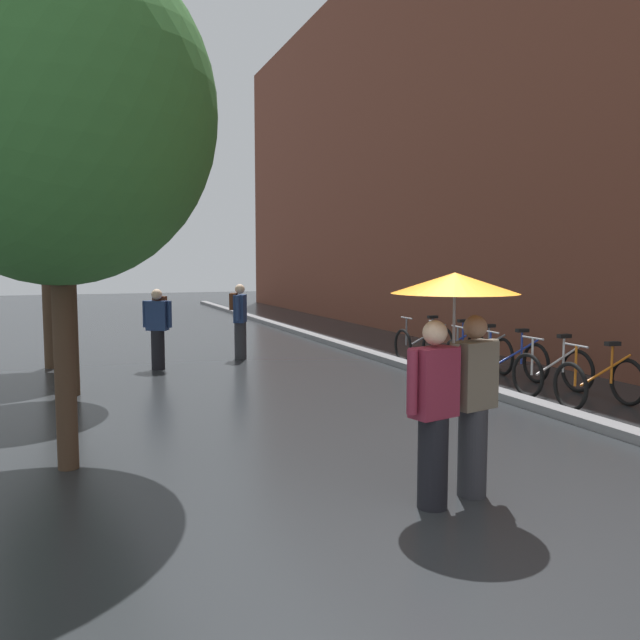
# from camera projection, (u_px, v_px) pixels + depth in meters

# --- Properties ---
(ground_plane) EXTENTS (80.00, 80.00, 0.00)m
(ground_plane) POSITION_uv_depth(u_px,v_px,m) (485.00, 533.00, 4.89)
(ground_plane) COLOR #26282B
(building_facade) EXTENTS (8.00, 36.00, 11.55)m
(building_facade) POSITION_uv_depth(u_px,v_px,m) (572.00, 128.00, 17.27)
(building_facade) COLOR brown
(building_facade) RESTS_ON ground
(kerb_strip) EXTENTS (0.30, 36.00, 0.12)m
(kerb_strip) POSITION_uv_depth(u_px,v_px,m) (345.00, 346.00, 15.32)
(kerb_strip) COLOR slate
(kerb_strip) RESTS_ON ground
(street_tree_0) EXTENTS (3.13, 3.13, 5.28)m
(street_tree_0) POSITION_uv_depth(u_px,v_px,m) (55.00, 110.00, 6.10)
(street_tree_0) COLOR #473323
(street_tree_0) RESTS_ON ground
(street_tree_1) EXTENTS (2.22, 2.22, 4.73)m
(street_tree_1) POSITION_uv_depth(u_px,v_px,m) (64.00, 174.00, 9.63)
(street_tree_1) COLOR #473323
(street_tree_1) RESTS_ON ground
(street_tree_2) EXTENTS (2.51, 2.51, 5.71)m
(street_tree_2) POSITION_uv_depth(u_px,v_px,m) (44.00, 156.00, 12.16)
(street_tree_2) COLOR #473323
(street_tree_2) RESTS_ON ground
(parked_bicycle_0) EXTENTS (1.12, 0.76, 0.96)m
(parked_bicycle_0) POSITION_uv_depth(u_px,v_px,m) (600.00, 382.00, 9.04)
(parked_bicycle_0) COLOR black
(parked_bicycle_0) RESTS_ON ground
(parked_bicycle_1) EXTENTS (1.10, 0.73, 0.96)m
(parked_bicycle_1) POSITION_uv_depth(u_px,v_px,m) (553.00, 371.00, 9.94)
(parked_bicycle_1) COLOR black
(parked_bicycle_1) RESTS_ON ground
(parked_bicycle_2) EXTENTS (1.11, 0.74, 0.96)m
(parked_bicycle_2) POSITION_uv_depth(u_px,v_px,m) (511.00, 363.00, 10.77)
(parked_bicycle_2) COLOR black
(parked_bicycle_2) RESTS_ON ground
(parked_bicycle_3) EXTENTS (1.15, 0.82, 0.96)m
(parked_bicycle_3) POSITION_uv_depth(u_px,v_px,m) (478.00, 356.00, 11.57)
(parked_bicycle_3) COLOR black
(parked_bicycle_3) RESTS_ON ground
(parked_bicycle_4) EXTENTS (1.13, 0.77, 0.96)m
(parked_bicycle_4) POSITION_uv_depth(u_px,v_px,m) (454.00, 349.00, 12.54)
(parked_bicycle_4) COLOR black
(parked_bicycle_4) RESTS_ON ground
(parked_bicycle_5) EXTENTS (1.08, 0.70, 0.96)m
(parked_bicycle_5) POSITION_uv_depth(u_px,v_px,m) (424.00, 343.00, 13.42)
(parked_bicycle_5) COLOR black
(parked_bicycle_5) RESTS_ON ground
(couple_under_umbrella) EXTENTS (1.10, 1.10, 2.01)m
(couple_under_umbrella) POSITION_uv_depth(u_px,v_px,m) (454.00, 351.00, 5.43)
(couple_under_umbrella) COLOR black
(couple_under_umbrella) RESTS_ON ground
(pedestrian_walking_midground) EXTENTS (0.53, 0.44, 1.58)m
(pedestrian_walking_midground) POSITION_uv_depth(u_px,v_px,m) (158.00, 326.00, 12.30)
(pedestrian_walking_midground) COLOR black
(pedestrian_walking_midground) RESTS_ON ground
(pedestrian_walking_far) EXTENTS (0.43, 0.54, 1.62)m
(pedestrian_walking_far) POSITION_uv_depth(u_px,v_px,m) (240.00, 319.00, 13.63)
(pedestrian_walking_far) COLOR #2D2D33
(pedestrian_walking_far) RESTS_ON ground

